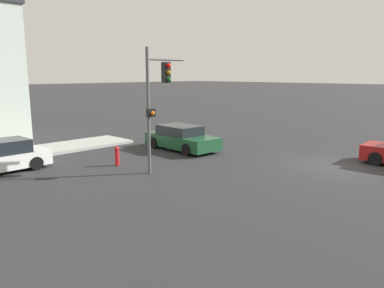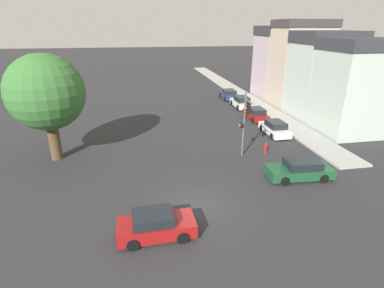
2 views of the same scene
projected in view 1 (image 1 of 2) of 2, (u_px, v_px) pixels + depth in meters
ground_plane at (332, 166)px, 17.76m from camera, size 300.00×300.00×0.00m
traffic_signal at (157, 92)px, 16.11m from camera, size 0.48×2.14×5.42m
crossing_car_0 at (181, 138)px, 21.51m from camera, size 4.71×2.24×1.40m
parked_car_0 at (0, 157)px, 16.64m from camera, size 1.91×4.13×1.42m
fire_hydrant at (117, 155)px, 17.79m from camera, size 0.22×0.22×0.92m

